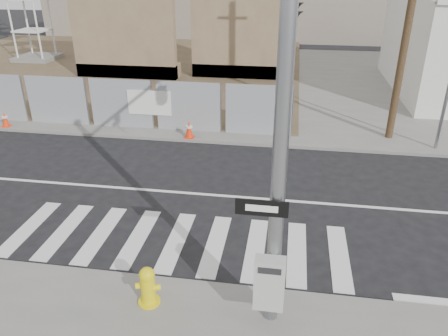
# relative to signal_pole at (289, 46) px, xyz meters

# --- Properties ---
(ground) EXTENTS (100.00, 100.00, 0.00)m
(ground) POSITION_rel_signal_pole_xyz_m (-2.49, 2.05, -4.78)
(ground) COLOR black
(ground) RESTS_ON ground
(sidewalk_far) EXTENTS (50.00, 20.00, 0.12)m
(sidewalk_far) POSITION_rel_signal_pole_xyz_m (-2.49, 16.05, -4.72)
(sidewalk_far) COLOR slate
(sidewalk_far) RESTS_ON ground
(signal_pole) EXTENTS (0.96, 5.87, 7.00)m
(signal_pole) POSITION_rel_signal_pole_xyz_m (0.00, 0.00, 0.00)
(signal_pole) COLOR gray
(signal_pole) RESTS_ON sidewalk_near
(concrete_wall_left) EXTENTS (6.00, 1.30, 8.00)m
(concrete_wall_left) POSITION_rel_signal_pole_xyz_m (-9.49, 15.13, -1.40)
(concrete_wall_left) COLOR brown
(concrete_wall_left) RESTS_ON sidewalk_far
(concrete_wall_right) EXTENTS (5.50, 1.30, 8.00)m
(concrete_wall_right) POSITION_rel_signal_pole_xyz_m (-2.99, 16.13, -1.40)
(concrete_wall_right) COLOR brown
(concrete_wall_right) RESTS_ON sidewalk_far
(fire_hydrant) EXTENTS (0.58, 0.58, 0.85)m
(fire_hydrant) POSITION_rel_signal_pole_xyz_m (-2.44, -2.77, -4.24)
(fire_hydrant) COLOR yellow
(fire_hydrant) RESTS_ON sidewalk_near
(traffic_cone_b) EXTENTS (0.33, 0.33, 0.63)m
(traffic_cone_b) POSITION_rel_signal_pole_xyz_m (-11.56, 6.32, -4.35)
(traffic_cone_b) COLOR red
(traffic_cone_b) RESTS_ON sidewalk_far
(traffic_cone_c) EXTENTS (0.40, 0.40, 0.68)m
(traffic_cone_c) POSITION_rel_signal_pole_xyz_m (-10.75, 7.32, -4.33)
(traffic_cone_c) COLOR #DE620B
(traffic_cone_c) RESTS_ON sidewalk_far
(traffic_cone_d) EXTENTS (0.39, 0.39, 0.70)m
(traffic_cone_d) POSITION_rel_signal_pole_xyz_m (-3.72, 6.27, -4.32)
(traffic_cone_d) COLOR red
(traffic_cone_d) RESTS_ON sidewalk_far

